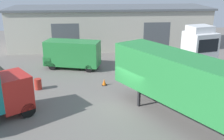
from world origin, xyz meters
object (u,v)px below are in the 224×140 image
object	(u,v)px
delivery_van_green	(71,54)
traffic_cone	(104,82)
container_trailer_green	(194,85)
tractor_unit_white	(196,50)
oil_drum	(38,84)

from	to	relation	value
delivery_van_green	traffic_cone	bearing A→B (deg)	137.23
traffic_cone	container_trailer_green	bearing A→B (deg)	-54.91
delivery_van_green	container_trailer_green	bearing A→B (deg)	139.13
tractor_unit_white	traffic_cone	size ratio (longest dim) A/B	12.59
tractor_unit_white	container_trailer_green	bearing A→B (deg)	-36.76
container_trailer_green	traffic_cone	bearing A→B (deg)	4.38
delivery_van_green	tractor_unit_white	bearing A→B (deg)	-172.57
tractor_unit_white	delivery_van_green	distance (m)	12.06
oil_drum	traffic_cone	size ratio (longest dim) A/B	1.60
container_trailer_green	delivery_van_green	xyz separation A→B (m)	(-7.79, 11.62, -1.14)
delivery_van_green	oil_drum	bearing A→B (deg)	80.52
delivery_van_green	oil_drum	distance (m)	5.78
tractor_unit_white	traffic_cone	xyz separation A→B (m)	(-8.96, -3.12, -1.82)
tractor_unit_white	container_trailer_green	xyz separation A→B (m)	(-4.15, -9.97, 0.56)
tractor_unit_white	traffic_cone	distance (m)	9.66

